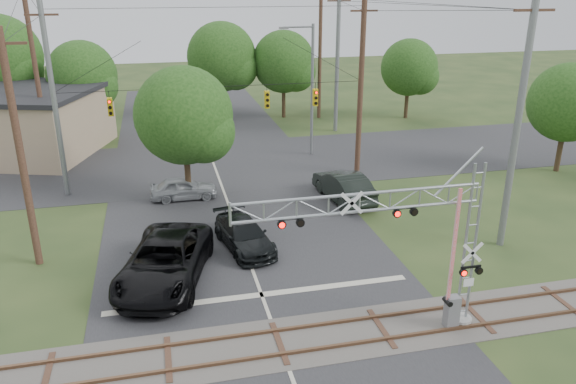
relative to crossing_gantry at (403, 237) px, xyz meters
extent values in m
plane|color=#273A1B|center=(-4.41, -1.64, -4.02)|extent=(160.00, 160.00, 0.00)
cube|color=#2B2B2D|center=(-4.41, 8.36, -4.01)|extent=(14.00, 90.00, 0.02)
cube|color=#2B2B2D|center=(-4.41, 22.36, -4.01)|extent=(90.00, 12.00, 0.02)
cube|color=#534F48|center=(-4.41, 0.36, -4.00)|extent=(90.00, 3.20, 0.05)
cube|color=brown|center=(-4.41, -0.36, -3.93)|extent=(90.00, 0.12, 0.14)
cube|color=brown|center=(-4.41, 1.08, -3.93)|extent=(90.00, 0.12, 0.14)
cylinder|color=gray|center=(2.74, 0.06, -3.88)|extent=(0.82, 0.82, 0.27)
cube|color=silver|center=(2.69, -0.22, -2.07)|extent=(0.41, 0.03, 0.32)
cube|color=slate|center=(2.19, -0.13, -3.34)|extent=(0.50, 0.41, 1.36)
cube|color=red|center=(1.96, -0.13, -0.57)|extent=(0.13, 0.08, 4.54)
cylinder|color=slate|center=(-13.91, 18.36, 1.73)|extent=(0.32, 0.32, 11.50)
cylinder|color=#3A241B|center=(5.09, 18.36, 1.73)|extent=(0.36, 0.36, 11.50)
cylinder|color=black|center=(-4.41, 18.36, 2.30)|extent=(19.00, 0.03, 0.03)
cube|color=gold|center=(-10.81, 18.36, 1.35)|extent=(0.30, 0.30, 1.10)
cube|color=gold|center=(-7.61, 18.36, 1.35)|extent=(0.30, 0.30, 1.10)
cube|color=gold|center=(-4.41, 18.36, 1.35)|extent=(0.30, 0.30, 1.10)
cube|color=gold|center=(-1.21, 18.36, 1.35)|extent=(0.30, 0.30, 1.10)
cube|color=gold|center=(1.99, 18.36, 1.35)|extent=(0.30, 0.30, 1.10)
imported|color=black|center=(-8.30, 6.00, -3.04)|extent=(5.06, 7.69, 1.96)
imported|color=black|center=(-4.40, 8.47, -3.31)|extent=(2.90, 5.16, 1.41)
imported|color=#919498|center=(-6.91, 15.98, -3.33)|extent=(4.02, 1.63, 1.37)
imported|color=black|center=(2.47, 13.58, -3.13)|extent=(2.55, 5.60, 1.78)
cylinder|color=slate|center=(3.14, 23.22, 0.80)|extent=(0.21, 0.21, 9.63)
cylinder|color=slate|center=(2.07, 23.22, 5.40)|extent=(2.14, 0.13, 0.13)
cube|color=slate|center=(1.00, 23.22, 5.35)|extent=(0.64, 0.27, 0.16)
cylinder|color=#3A241B|center=(-15.94, 25.16, 2.39)|extent=(0.34, 0.34, 12.82)
cylinder|color=slate|center=(7.13, 29.64, 1.80)|extent=(0.34, 0.34, 11.63)
cube|color=#3A241B|center=(7.13, 29.64, 6.91)|extent=(2.00, 0.12, 0.12)
cylinder|color=#3A241B|center=(-14.07, 9.11, 1.37)|extent=(0.34, 0.34, 10.77)
cube|color=#3A241B|center=(-14.07, 9.11, 6.06)|extent=(2.00, 0.12, 0.12)
cylinder|color=slate|center=(8.22, 5.90, 1.97)|extent=(0.34, 0.34, 11.98)
cube|color=#3A241B|center=(8.22, 5.90, 7.26)|extent=(2.00, 0.12, 0.12)
cylinder|color=#3A241B|center=(7.15, 34.91, 1.86)|extent=(0.34, 0.34, 11.75)
cylinder|color=#3B2B1A|center=(-20.66, 35.84, -1.72)|extent=(0.36, 0.36, 4.58)
cylinder|color=#3B2B1A|center=(-13.89, 32.79, -2.18)|extent=(0.36, 0.36, 3.67)
sphere|color=#193F12|center=(-13.89, 32.79, 1.15)|extent=(5.67, 5.67, 5.67)
cylinder|color=#3B2B1A|center=(-6.61, 15.78, -2.17)|extent=(0.36, 0.36, 3.69)
sphere|color=#193F12|center=(-6.61, 15.78, 1.18)|extent=(5.70, 5.70, 5.70)
cylinder|color=#3B2B1A|center=(-1.84, 36.69, -1.94)|extent=(0.36, 0.36, 4.15)
sphere|color=#193F12|center=(-1.84, 36.69, 1.83)|extent=(6.41, 6.41, 6.41)
cylinder|color=#3B2B1A|center=(3.87, 35.86, -2.13)|extent=(0.36, 0.36, 3.77)
sphere|color=#193F12|center=(3.87, 35.86, 1.30)|extent=(5.83, 5.83, 5.83)
cylinder|color=#3B2B1A|center=(15.30, 32.86, -2.30)|extent=(0.36, 0.36, 3.43)
sphere|color=#193F12|center=(15.30, 32.86, 0.82)|extent=(5.30, 5.30, 5.30)
cylinder|color=#3B2B1A|center=(18.77, 15.42, -2.31)|extent=(0.36, 0.36, 3.42)
sphere|color=#193F12|center=(18.77, 15.42, 0.81)|extent=(5.29, 5.29, 5.29)
camera|label=1|loc=(-8.08, -16.51, 8.47)|focal=35.00mm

